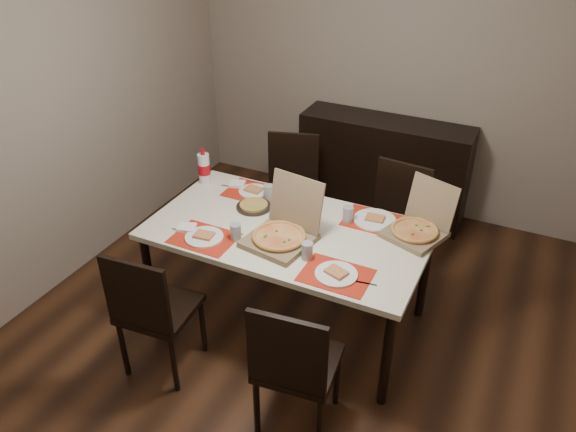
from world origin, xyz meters
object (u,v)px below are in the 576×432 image
object	(u,v)px
dining_table	(288,238)
dip_bowl	(302,218)
chair_far_right	(394,220)
pizza_box_center	(282,233)
chair_far_left	(291,186)
chair_near_left	(152,309)
soda_bottle	(204,168)
chair_near_right	(294,364)
sideboard	(383,168)

from	to	relation	value
dining_table	dip_bowl	distance (m)	0.17
dining_table	chair_far_right	distance (m)	0.95
pizza_box_center	dining_table	bearing A→B (deg)	100.33
pizza_box_center	chair_far_left	bearing A→B (deg)	112.65
chair_near_left	chair_far_right	size ratio (longest dim) A/B	1.00
pizza_box_center	dip_bowl	world-z (taller)	pizza_box_center
dining_table	soda_bottle	bearing A→B (deg)	159.49
chair_near_right	pizza_box_center	bearing A→B (deg)	120.71
sideboard	soda_bottle	distance (m)	1.75
chair_near_left	chair_far_right	xyz separation A→B (m)	(1.01, 1.60, 0.00)
sideboard	chair_far_right	distance (m)	0.99
chair_near_right	pizza_box_center	xyz separation A→B (m)	(-0.42, 0.70, 0.30)
sideboard	chair_far_right	size ratio (longest dim) A/B	1.61
dip_bowl	chair_near_right	bearing A→B (deg)	-67.58
chair_near_right	soda_bottle	xyz separation A→B (m)	(-1.28, 1.15, 0.35)
chair_near_right	soda_bottle	size ratio (longest dim) A/B	3.44
chair_near_left	chair_far_left	bearing A→B (deg)	87.09
dining_table	chair_far_left	distance (m)	1.04
pizza_box_center	soda_bottle	xyz separation A→B (m)	(-0.87, 0.45, 0.06)
sideboard	dip_bowl	bearing A→B (deg)	-93.41
chair_far_left	soda_bottle	size ratio (longest dim) A/B	3.44
dining_table	soda_bottle	distance (m)	0.92
dining_table	pizza_box_center	world-z (taller)	pizza_box_center
soda_bottle	chair_far_right	bearing A→B (deg)	19.66
chair_near_right	chair_near_left	bearing A→B (deg)	178.23
dip_bowl	dining_table	bearing A→B (deg)	-103.46
chair_far_right	chair_far_left	bearing A→B (deg)	171.10
pizza_box_center	soda_bottle	distance (m)	0.98
chair_far_left	chair_far_right	distance (m)	0.93
chair_near_right	chair_far_right	xyz separation A→B (m)	(0.06, 1.63, 0.00)
chair_near_left	chair_near_right	bearing A→B (deg)	-1.77
chair_far_right	soda_bottle	size ratio (longest dim) A/B	3.44
chair_near_left	soda_bottle	xyz separation A→B (m)	(-0.33, 1.13, 0.35)
dip_bowl	soda_bottle	world-z (taller)	soda_bottle
chair_far_left	soda_bottle	bearing A→B (deg)	-123.85
chair_far_right	dip_bowl	bearing A→B (deg)	-125.63
dip_bowl	sideboard	bearing A→B (deg)	86.59
chair_near_left	pizza_box_center	bearing A→B (deg)	51.35
soda_bottle	pizza_box_center	bearing A→B (deg)	-27.54
chair_near_left	chair_near_right	size ratio (longest dim) A/B	1.00
chair_near_right	sideboard	bearing A→B (deg)	97.01
chair_far_left	soda_bottle	xyz separation A→B (m)	(-0.42, -0.62, 0.35)
sideboard	dining_table	xyz separation A→B (m)	(-0.13, -1.71, 0.23)
chair_far_right	pizza_box_center	bearing A→B (deg)	-116.98
dining_table	chair_far_left	size ratio (longest dim) A/B	1.94
chair_near_right	chair_far_left	size ratio (longest dim) A/B	1.00
sideboard	chair_far_left	xyz separation A→B (m)	(-0.55, -0.77, 0.06)
sideboard	dip_bowl	world-z (taller)	sideboard
chair_far_left	pizza_box_center	size ratio (longest dim) A/B	1.96
sideboard	chair_near_right	xyz separation A→B (m)	(0.31, -2.55, 0.06)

